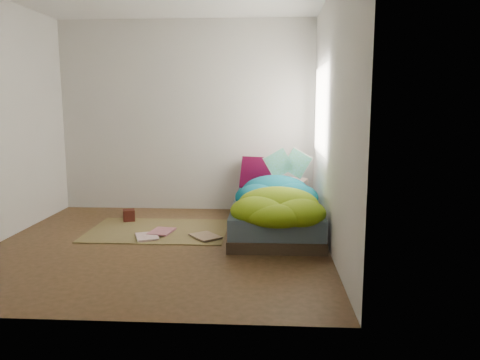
% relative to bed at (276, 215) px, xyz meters
% --- Properties ---
extents(ground, '(3.50, 3.50, 0.00)m').
position_rel_bed_xyz_m(ground, '(-1.22, -0.72, -0.17)').
color(ground, '#423119').
rests_on(ground, ground).
extents(room_walls, '(3.54, 3.54, 2.62)m').
position_rel_bed_xyz_m(room_walls, '(-1.21, -0.71, 1.46)').
color(room_walls, silver).
rests_on(room_walls, ground).
extents(bed, '(1.00, 2.00, 0.34)m').
position_rel_bed_xyz_m(bed, '(0.00, 0.00, 0.00)').
color(bed, '#352B1D').
rests_on(bed, ground).
extents(duvet, '(0.96, 1.84, 0.34)m').
position_rel_bed_xyz_m(duvet, '(0.00, -0.22, 0.34)').
color(duvet, '#065B68').
rests_on(duvet, bed).
extents(rug, '(1.60, 1.10, 0.01)m').
position_rel_bed_xyz_m(rug, '(-1.37, -0.17, -0.16)').
color(rug, brown).
rests_on(rug, ground).
extents(pillow_floral, '(0.63, 0.53, 0.12)m').
position_rel_bed_xyz_m(pillow_floral, '(0.14, 0.80, 0.23)').
color(pillow_floral, white).
rests_on(pillow_floral, bed).
extents(pillow_magenta, '(0.44, 0.25, 0.42)m').
position_rel_bed_xyz_m(pillow_magenta, '(-0.24, 0.80, 0.38)').
color(pillow_magenta, '#530534').
rests_on(pillow_magenta, bed).
extents(open_book, '(0.50, 0.15, 0.30)m').
position_rel_bed_xyz_m(open_book, '(0.16, 0.47, 0.66)').
color(open_book, '#378B2D').
rests_on(open_book, duvet).
extents(wooden_box, '(0.18, 0.18, 0.14)m').
position_rel_bed_xyz_m(wooden_box, '(-1.84, 0.24, -0.09)').
color(wooden_box, '#39130D').
rests_on(wooden_box, rug).
extents(floor_book_a, '(0.33, 0.38, 0.02)m').
position_rel_bed_xyz_m(floor_book_a, '(-1.53, -0.54, -0.14)').
color(floor_book_a, white).
rests_on(floor_book_a, rug).
extents(floor_book_b, '(0.30, 0.36, 0.03)m').
position_rel_bed_xyz_m(floor_book_b, '(-1.42, -0.29, -0.14)').
color(floor_book_b, pink).
rests_on(floor_book_b, rug).
extents(floor_book_c, '(0.40, 0.41, 0.03)m').
position_rel_bed_xyz_m(floor_book_c, '(-0.87, -0.53, -0.14)').
color(floor_book_c, tan).
rests_on(floor_book_c, rug).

